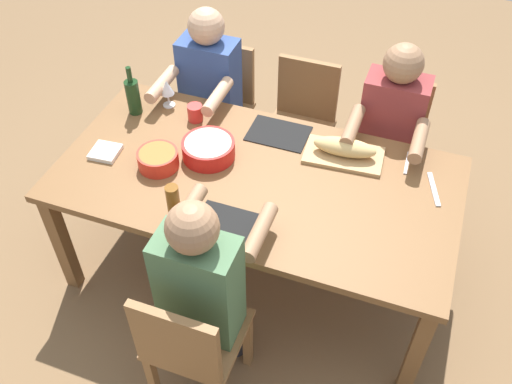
# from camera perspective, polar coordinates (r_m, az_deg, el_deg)

# --- Properties ---
(ground_plane) EXTENTS (8.00, 8.00, 0.00)m
(ground_plane) POSITION_cam_1_polar(r_m,az_deg,el_deg) (3.37, -0.00, -7.55)
(ground_plane) COLOR brown
(dining_table) EXTENTS (1.99, 1.02, 0.74)m
(dining_table) POSITION_cam_1_polar(r_m,az_deg,el_deg) (2.87, -0.00, 0.53)
(dining_table) COLOR brown
(dining_table) RESTS_ON ground_plane
(chair_near_right) EXTENTS (0.40, 0.40, 0.85)m
(chair_near_right) POSITION_cam_1_polar(r_m,az_deg,el_deg) (3.74, -3.55, 9.01)
(chair_near_right) COLOR olive
(chair_near_right) RESTS_ON ground_plane
(diner_near_right) EXTENTS (0.41, 0.53, 1.20)m
(diner_near_right) POSITION_cam_1_polar(r_m,az_deg,el_deg) (3.48, -4.89, 10.17)
(diner_near_right) COLOR #2D2D38
(diner_near_right) RESTS_ON ground_plane
(chair_near_left) EXTENTS (0.40, 0.40, 0.85)m
(chair_near_left) POSITION_cam_1_polar(r_m,az_deg,el_deg) (3.53, 13.17, 5.18)
(chair_near_left) COLOR olive
(chair_near_left) RESTS_ON ground_plane
(diner_near_left) EXTENTS (0.41, 0.53, 1.20)m
(diner_near_left) POSITION_cam_1_polar(r_m,az_deg,el_deg) (3.25, 13.19, 6.14)
(diner_near_left) COLOR #2D2D38
(diner_near_left) RESTS_ON ground_plane
(chair_near_center) EXTENTS (0.40, 0.40, 0.85)m
(chair_near_center) POSITION_cam_1_polar(r_m,az_deg,el_deg) (3.59, 4.60, 7.23)
(chair_near_center) COLOR olive
(chair_near_center) RESTS_ON ground_plane
(chair_far_center) EXTENTS (0.40, 0.40, 0.85)m
(chair_far_center) POSITION_cam_1_polar(r_m,az_deg,el_deg) (2.55, -6.66, -14.94)
(chair_far_center) COLOR olive
(chair_far_center) RESTS_ON ground_plane
(diner_far_center) EXTENTS (0.41, 0.53, 1.20)m
(diner_far_center) POSITION_cam_1_polar(r_m,az_deg,el_deg) (2.46, -5.26, -8.99)
(diner_far_center) COLOR #2D2D38
(diner_far_center) RESTS_ON ground_plane
(serving_bowl_pasta) EXTENTS (0.27, 0.27, 0.09)m
(serving_bowl_pasta) POSITION_cam_1_polar(r_m,az_deg,el_deg) (2.91, -4.79, 4.38)
(serving_bowl_pasta) COLOR red
(serving_bowl_pasta) RESTS_ON dining_table
(serving_bowl_fruit) EXTENTS (0.21, 0.21, 0.09)m
(serving_bowl_fruit) POSITION_cam_1_polar(r_m,az_deg,el_deg) (2.89, -9.81, 3.35)
(serving_bowl_fruit) COLOR red
(serving_bowl_fruit) RESTS_ON dining_table
(cutting_board) EXTENTS (0.41, 0.25, 0.02)m
(cutting_board) POSITION_cam_1_polar(r_m,az_deg,el_deg) (2.96, 8.77, 3.66)
(cutting_board) COLOR tan
(cutting_board) RESTS_ON dining_table
(bread_loaf) EXTENTS (0.33, 0.13, 0.09)m
(bread_loaf) POSITION_cam_1_polar(r_m,az_deg,el_deg) (2.92, 8.89, 4.46)
(bread_loaf) COLOR tan
(bread_loaf) RESTS_ON cutting_board
(wine_bottle) EXTENTS (0.08, 0.08, 0.29)m
(wine_bottle) POSITION_cam_1_polar(r_m,az_deg,el_deg) (3.23, -12.21, 9.40)
(wine_bottle) COLOR #193819
(wine_bottle) RESTS_ON dining_table
(beer_bottle) EXTENTS (0.06, 0.06, 0.22)m
(beer_bottle) POSITION_cam_1_polar(r_m,az_deg,el_deg) (2.56, -8.24, -1.30)
(beer_bottle) COLOR brown
(beer_bottle) RESTS_ON dining_table
(wine_glass) EXTENTS (0.08, 0.08, 0.17)m
(wine_glass) POSITION_cam_1_polar(r_m,az_deg,el_deg) (3.24, -8.91, 10.22)
(wine_glass) COLOR silver
(wine_glass) RESTS_ON dining_table
(cup_near_right) EXTENTS (0.08, 0.08, 0.09)m
(cup_near_right) POSITION_cam_1_polar(r_m,az_deg,el_deg) (3.16, -6.12, 7.90)
(cup_near_right) COLOR red
(cup_near_right) RESTS_ON dining_table
(fork_near_left) EXTENTS (0.02, 0.17, 0.01)m
(fork_near_left) POSITION_cam_1_polar(r_m,az_deg,el_deg) (2.99, 14.90, 2.84)
(fork_near_left) COLOR silver
(fork_near_left) RESTS_ON dining_table
(placemat_near_center) EXTENTS (0.32, 0.23, 0.01)m
(placemat_near_center) POSITION_cam_1_polar(r_m,az_deg,el_deg) (3.07, 2.27, 5.88)
(placemat_near_center) COLOR black
(placemat_near_center) RESTS_ON dining_table
(placemat_far_center) EXTENTS (0.32, 0.23, 0.01)m
(placemat_far_center) POSITION_cam_1_polar(r_m,az_deg,el_deg) (2.59, -2.67, -3.40)
(placemat_far_center) COLOR black
(placemat_far_center) RESTS_ON dining_table
(carving_knife) EXTENTS (0.09, 0.23, 0.01)m
(carving_knife) POSITION_cam_1_polar(r_m,az_deg,el_deg) (2.88, 17.39, 0.29)
(carving_knife) COLOR silver
(carving_knife) RESTS_ON dining_table
(napkin_stack) EXTENTS (0.15, 0.15, 0.02)m
(napkin_stack) POSITION_cam_1_polar(r_m,az_deg,el_deg) (3.04, -14.87, 3.91)
(napkin_stack) COLOR white
(napkin_stack) RESTS_ON dining_table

